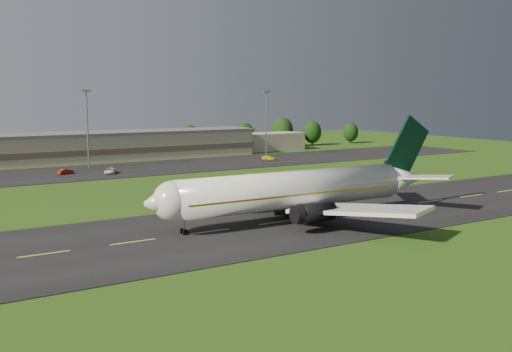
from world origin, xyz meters
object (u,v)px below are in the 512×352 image
light_mast_centre (87,119)px  terminal (78,148)px  airliner (296,190)px  light_mast_east (266,116)px  service_vehicle_c (111,171)px  service_vehicle_d (269,158)px  service_vehicle_b (66,171)px

light_mast_centre → terminal: bearing=85.0°
airliner → terminal: airliner is taller
airliner → light_mast_east: light_mast_east is taller
light_mast_centre → airliner: bearing=-83.1°
light_mast_east → terminal: bearing=163.2°
light_mast_east → service_vehicle_c: bearing=-165.4°
light_mast_east → service_vehicle_d: bearing=-118.3°
airliner → service_vehicle_c: 66.73m
terminal → service_vehicle_b: size_ratio=37.92×
service_vehicle_c → terminal: bearing=119.0°
service_vehicle_b → light_mast_east: bearing=-103.9°
light_mast_east → service_vehicle_b: 64.97m
light_mast_centre → light_mast_east: 55.00m
light_mast_east → service_vehicle_b: light_mast_east is taller
light_mast_centre → service_vehicle_d: size_ratio=4.77×
light_mast_east → service_vehicle_d: 16.01m
light_mast_east → service_vehicle_d: (-5.01, -9.32, -12.02)m
service_vehicle_b → service_vehicle_c: bearing=-137.7°
terminal → light_mast_east: 56.67m
terminal → service_vehicle_c: size_ratio=29.46×
light_mast_east → service_vehicle_d: size_ratio=4.77×
airliner → light_mast_east: bearing=61.6°
terminal → light_mast_centre: bearing=-95.0°
airliner → service_vehicle_c: bearing=98.2°
service_vehicle_b → service_vehicle_c: (9.58, -4.54, 0.05)m
airliner → light_mast_centre: light_mast_centre is taller
service_vehicle_b → terminal: bearing=-42.8°
service_vehicle_c → service_vehicle_d: size_ratio=1.15×
service_vehicle_d → service_vehicle_c: bearing=129.2°
light_mast_east → service_vehicle_b: (-63.16, -9.37, -12.01)m
airliner → service_vehicle_d: 81.50m
service_vehicle_b → service_vehicle_d: size_ratio=0.90×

